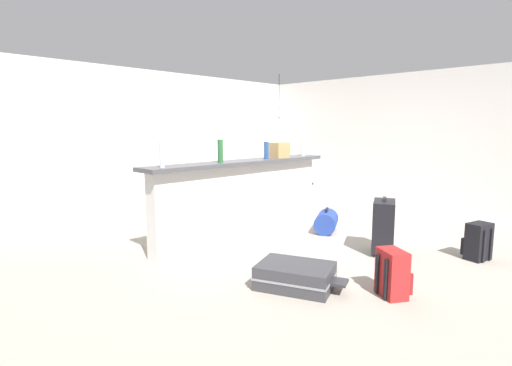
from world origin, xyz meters
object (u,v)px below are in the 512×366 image
pendant_lamp (279,113)px  backpack_black (478,242)px  duffel_bag_blue (326,222)px  suitcase_flat_charcoal (296,276)px  suitcase_upright_black (383,226)px  bottle_clear (162,155)px  bottle_white (303,149)px  grocery_bag (280,150)px  dining_table (275,170)px  bottle_green (220,151)px  backpack_red (393,274)px  bottle_blue (266,150)px  dining_chair_near_partition (295,179)px

pendant_lamp → backpack_black: size_ratio=2.03×
duffel_bag_blue → suitcase_flat_charcoal: bearing=-153.5°
suitcase_upright_black → bottle_clear: bearing=141.2°
bottle_white → grocery_bag: bearing=-178.1°
duffel_bag_blue → grocery_bag: bearing=119.7°
bottle_clear → duffel_bag_blue: bottle_clear is taller
dining_table → backpack_black: bearing=-104.1°
grocery_bag → duffel_bag_blue: bearing=-60.3°
bottle_green → backpack_red: bearing=-89.1°
bottle_blue → backpack_black: size_ratio=0.57×
pendant_lamp → bottle_white: bearing=-126.4°
bottle_blue → dining_chair_near_partition: (1.79, 0.91, -0.65)m
bottle_green → dining_table: (2.64, 1.44, -0.55)m
backpack_black → suitcase_upright_black: 1.03m
pendant_lamp → backpack_black: bearing=-105.3°
grocery_bag → backpack_black: (0.53, -2.50, -0.96)m
grocery_bag → dining_chair_near_partition: size_ratio=0.28×
duffel_bag_blue → backpack_black: size_ratio=1.34×
bottle_clear → bottle_blue: 1.70m
backpack_black → suitcase_upright_black: suitcase_upright_black is taller
bottle_blue → suitcase_upright_black: size_ratio=0.35×
bottle_blue → dining_chair_near_partition: size_ratio=0.26×
backpack_black → backpack_red: 1.64m
bottle_green → backpack_black: 3.15m
bottle_green → pendant_lamp: pendant_lamp is taller
dining_table → dining_chair_near_partition: bearing=-91.0°
dining_table → bottle_green: bearing=-151.4°
backpack_red → suitcase_upright_black: bearing=30.4°
bottle_clear → pendant_lamp: (3.58, 1.45, 0.57)m
bottle_white → bottle_clear: bearing=-178.7°
bottle_clear → dining_chair_near_partition: (3.49, 0.95, -0.68)m
dining_table → suitcase_upright_black: bearing=-116.4°
dining_table → pendant_lamp: size_ratio=1.29×
bottle_blue → bottle_white: bottle_blue is taller
backpack_black → backpack_red: (-1.62, 0.24, 0.00)m
dining_chair_near_partition → suitcase_upright_black: dining_chair_near_partition is taller
bottle_clear → suitcase_upright_black: bearing=-38.8°
pendant_lamp → backpack_black: pendant_lamp is taller
suitcase_upright_black → bottle_white: bearing=70.7°
bottle_clear → bottle_blue: (1.70, 0.04, -0.02)m
dining_chair_near_partition → suitcase_upright_black: bearing=-120.8°
dining_chair_near_partition → backpack_black: 3.56m
duffel_bag_blue → backpack_red: 2.20m
bottle_green → bottle_white: bottle_green is taller
backpack_black → bottle_blue: bearing=107.9°
dining_table → suitcase_upright_black: size_ratio=1.64×
bottle_green → pendant_lamp: size_ratio=0.33×
pendant_lamp → suitcase_flat_charcoal: (-3.13, -2.94, -1.65)m
bottle_green → dining_table: 3.06m
bottle_white → duffel_bag_blue: bottle_white is taller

